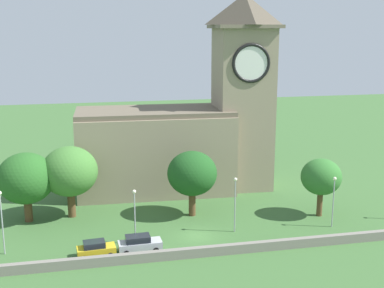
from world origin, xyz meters
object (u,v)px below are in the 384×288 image
Objects in this scene: streetlamp_west_end at (1,213)px; car_silver at (139,244)px; streetlamp_central at (235,196)px; church at (189,127)px; tree_riverside_west at (70,172)px; car_yellow at (96,249)px; streetlamp_west_mid at (135,207)px; tree_churchyard at (192,174)px; streetlamp_east_mid at (334,193)px; tree_riverside_east at (26,179)px; tree_by_tower at (321,177)px.

car_silver is at bearing -9.75° from streetlamp_west_end.
car_silver is 15.09m from streetlamp_west_end.
car_silver is at bearing -164.75° from streetlamp_central.
tree_riverside_west is at bearing -153.43° from church.
streetlamp_west_mid reaches higher than car_yellow.
tree_churchyard is at bearing -10.39° from tree_riverside_west.
streetlamp_east_mid is at bearing -18.18° from tree_riverside_west.
car_silver is 0.54× the size of tree_riverside_east.
streetlamp_central is at bearing 4.34° from streetlamp_west_mid.
streetlamp_west_mid is at bearing -175.66° from streetlamp_central.
car_silver is 0.63× the size of tree_by_tower.
tree_churchyard is (-1.98, -11.51, -3.80)m from church.
streetlamp_west_end is at bearing -178.37° from streetlamp_central.
tree_riverside_west is at bearing 154.26° from streetlamp_central.
car_yellow is at bearing -124.34° from church.
car_yellow is 15.41m from tree_riverside_east.
church reaches higher than streetlamp_west_mid.
tree_riverside_east is at bearing 123.22° from car_yellow.
car_yellow is at bearing -175.09° from streetlamp_east_mid.
tree_riverside_east is (-36.75, 9.80, 1.30)m from streetlamp_east_mid.
streetlamp_east_mid is 0.75× the size of tree_churchyard.
streetlamp_west_mid is at bearing -54.73° from tree_riverside_west.
streetlamp_east_mid reaches higher than streetlamp_west_mid.
tree_by_tower reaches higher than car_yellow.
streetlamp_west_end is at bearing -124.83° from tree_riverside_west.
tree_riverside_west is at bearing 125.27° from streetlamp_west_mid.
tree_churchyard is (-16.03, 7.50, 1.33)m from streetlamp_east_mid.
car_yellow is 6.23m from streetlamp_west_mid.
car_yellow is at bearing -56.78° from tree_riverside_east.
streetlamp_west_mid is (4.50, 2.60, 3.43)m from car_yellow.
car_yellow is 0.62× the size of streetlamp_central.
tree_riverside_west is (-31.42, 10.32, 1.74)m from streetlamp_east_mid.
car_silver is 24.34m from streetlamp_east_mid.
car_yellow is at bearing -167.99° from streetlamp_central.
streetlamp_central is 12.24m from streetlamp_east_mid.
tree_by_tower is 0.89× the size of tree_churchyard.
tree_riverside_west reaches higher than streetlamp_east_mid.
tree_riverside_east reaches higher than streetlamp_west_end.
streetlamp_east_mid reaches higher than car_yellow.
church reaches higher than streetlamp_west_end.
streetlamp_central is at bearing -167.03° from tree_by_tower.
tree_riverside_west reaches higher than car_silver.
car_yellow is 17.29m from streetlamp_central.
church is at bearing 37.54° from streetlamp_west_end.
car_yellow is 0.66× the size of streetlamp_west_mid.
streetlamp_east_mid is at bearing -4.91° from streetlamp_central.
car_yellow is at bearing -141.86° from tree_churchyard.
tree_churchyard is at bearing 154.93° from streetlamp_east_mid.
streetlamp_west_end is 9.68m from tree_riverside_east.
church reaches higher than car_silver.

